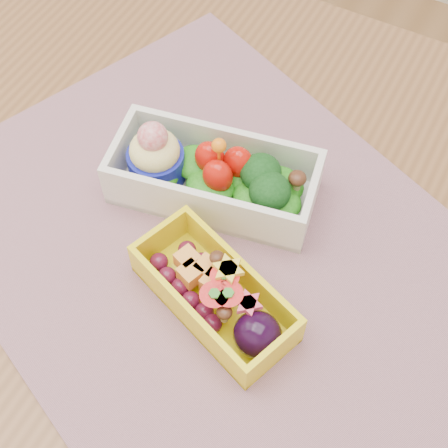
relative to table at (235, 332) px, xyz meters
The scene contains 4 objects.
table is the anchor object (origin of this frame).
placemat 0.11m from the table, 144.33° to the left, with size 0.52×0.40×0.00m, color #9D6C76.
bento_white 0.17m from the table, 130.21° to the left, with size 0.21×0.12×0.08m.
bento_yellow 0.13m from the table, 101.58° to the right, with size 0.16×0.11×0.05m.
Camera 1 is at (0.12, -0.24, 1.27)m, focal length 51.67 mm.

